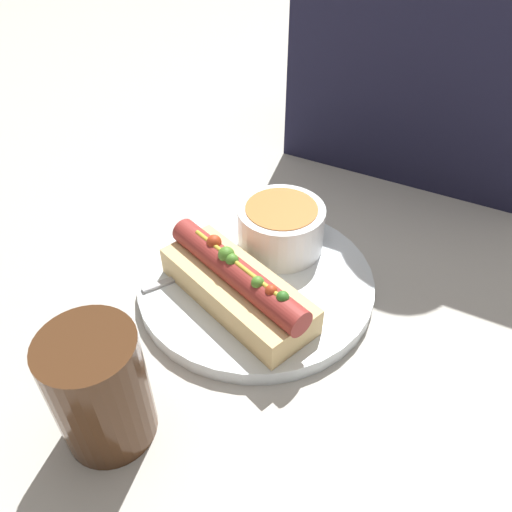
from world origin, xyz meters
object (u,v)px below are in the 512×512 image
at_px(drinking_glass, 100,389).
at_px(seated_diner, 442,22).
at_px(soup_bowl, 277,225).
at_px(spoon, 237,255).
at_px(hot_dog, 237,284).

xyz_separation_m(drinking_glass, seated_diner, (0.10, 0.57, 0.14)).
relative_size(soup_bowl, drinking_glass, 0.87).
relative_size(spoon, drinking_glass, 1.20).
height_order(hot_dog, drinking_glass, drinking_glass).
relative_size(soup_bowl, seated_diner, 0.21).
bearing_deg(seated_diner, hot_dog, -100.60).
bearing_deg(seated_diner, soup_bowl, -104.86).
xyz_separation_m(hot_dog, spoon, (-0.03, 0.06, -0.02)).
distance_m(spoon, seated_diner, 0.41).
xyz_separation_m(hot_dog, seated_diner, (0.08, 0.41, 0.16)).
relative_size(hot_dog, soup_bowl, 1.92).
height_order(hot_dog, soup_bowl, hot_dog).
bearing_deg(spoon, soup_bowl, -0.72).
height_order(spoon, drinking_glass, drinking_glass).
bearing_deg(seated_diner, spoon, -107.50).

